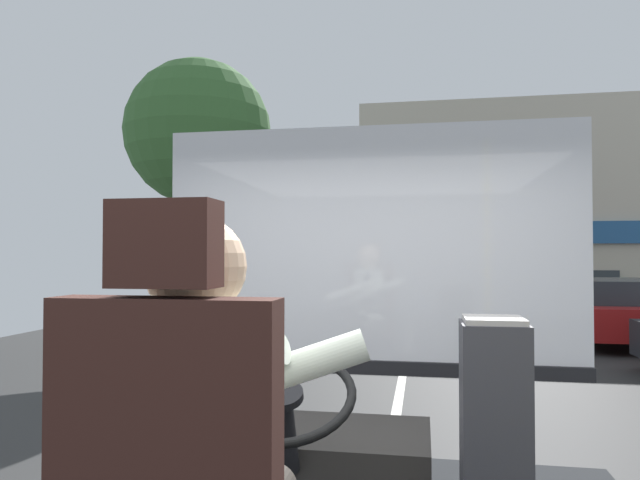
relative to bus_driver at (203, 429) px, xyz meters
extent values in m
cube|color=#2D2D2D|center=(0.20, 9.29, -1.47)|extent=(18.00, 44.00, 0.05)
cube|color=silver|center=(0.20, 9.29, -1.44)|extent=(0.12, 39.60, 0.00)
cube|color=#381E19|center=(0.00, -0.21, 0.00)|extent=(0.48, 0.10, 0.66)
cube|color=#381E19|center=(0.00, -0.21, 0.44)|extent=(0.22, 0.10, 0.18)
cylinder|color=silver|center=(0.00, -0.05, -0.02)|extent=(0.32, 0.32, 0.61)
cube|color=black|center=(0.00, 0.11, 0.05)|extent=(0.06, 0.01, 0.38)
sphere|color=tan|center=(0.00, -0.05, 0.39)|extent=(0.24, 0.24, 0.24)
cylinder|color=silver|center=(0.10, 0.21, 0.08)|extent=(0.57, 0.19, 0.26)
cylinder|color=silver|center=(-0.10, 0.21, 0.08)|extent=(0.57, 0.19, 0.26)
cube|color=#282623|center=(0.00, 1.22, -0.56)|extent=(1.10, 0.56, 0.40)
cylinder|color=black|center=(0.00, 0.87, -0.28)|extent=(0.07, 0.21, 0.35)
torus|color=black|center=(0.00, 0.80, -0.11)|extent=(0.56, 0.52, 0.26)
cylinder|color=black|center=(0.00, 0.80, -0.11)|extent=(0.16, 0.15, 0.09)
cube|color=#333338|center=(0.78, 0.88, -0.30)|extent=(0.24, 0.25, 0.93)
cube|color=#9E9993|center=(0.78, 0.88, 0.18)|extent=(0.21, 0.23, 0.02)
cube|color=silver|center=(0.20, 2.11, 0.49)|extent=(2.50, 0.01, 1.40)
cube|color=black|center=(0.20, 2.11, -0.25)|extent=(2.50, 0.08, 0.08)
cylinder|color=#4C3828|center=(-3.59, 8.76, 0.18)|extent=(0.29, 0.29, 3.25)
sphere|color=#34602D|center=(-3.59, 8.76, 2.68)|extent=(2.70, 2.70, 2.70)
cube|color=#BCB29E|center=(5.18, 17.65, 1.67)|extent=(12.92, 4.88, 6.23)
cube|color=#235184|center=(5.18, 15.15, 1.01)|extent=(12.41, 0.12, 0.60)
cube|color=maroon|center=(4.50, 11.87, -0.88)|extent=(1.97, 4.12, 0.62)
cube|color=#282D33|center=(4.50, 11.63, -0.34)|extent=(1.61, 2.27, 0.47)
cylinder|color=black|center=(5.43, 13.15, -1.19)|extent=(0.14, 0.50, 0.50)
cylinder|color=black|center=(3.56, 13.15, -1.19)|extent=(0.14, 0.50, 0.50)
cylinder|color=black|center=(3.56, 10.60, -1.19)|extent=(0.14, 0.50, 0.50)
cube|color=#195633|center=(4.94, 16.55, -0.84)|extent=(1.76, 4.30, 0.66)
cube|color=#282D33|center=(4.94, 16.29, -0.26)|extent=(1.44, 2.36, 0.50)
cylinder|color=black|center=(5.77, 17.88, -1.17)|extent=(0.14, 0.54, 0.54)
cylinder|color=black|center=(4.11, 17.88, -1.17)|extent=(0.14, 0.54, 0.54)
cylinder|color=black|center=(5.77, 15.22, -1.17)|extent=(0.14, 0.54, 0.54)
cylinder|color=black|center=(4.11, 15.22, -1.17)|extent=(0.14, 0.54, 0.54)
cube|color=silver|center=(4.50, 23.24, -0.86)|extent=(1.72, 3.86, 0.64)
cube|color=#282D33|center=(4.50, 23.01, -0.29)|extent=(1.41, 2.12, 0.49)
cylinder|color=black|center=(5.31, 24.44, -1.18)|extent=(0.14, 0.53, 0.53)
cylinder|color=black|center=(3.68, 24.44, -1.18)|extent=(0.14, 0.53, 0.53)
cylinder|color=black|center=(5.31, 22.05, -1.18)|extent=(0.14, 0.53, 0.53)
cylinder|color=black|center=(3.68, 22.05, -1.18)|extent=(0.14, 0.53, 0.53)
camera|label=1|loc=(0.52, -1.32, 0.42)|focal=32.31mm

